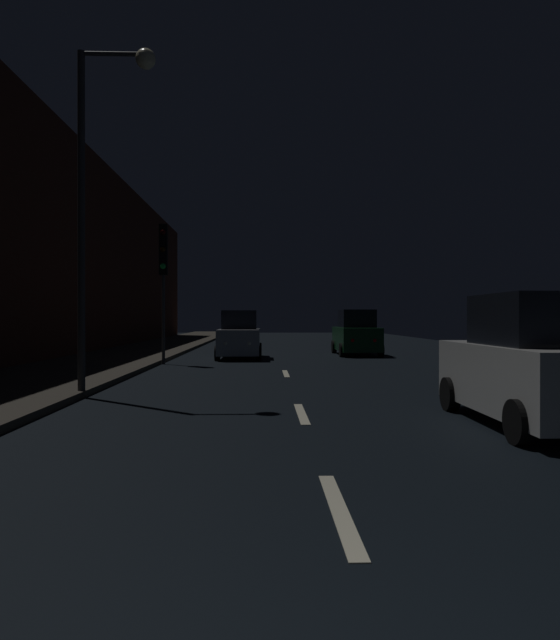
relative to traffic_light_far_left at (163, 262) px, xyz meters
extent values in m
cube|color=black|center=(4.46, 5.10, -3.86)|extent=(25.93, 84.00, 0.02)
cube|color=#38332B|center=(-2.30, 5.10, -3.78)|extent=(4.40, 84.00, 0.15)
cube|color=#472319|center=(-4.90, 1.60, 1.09)|extent=(0.80, 63.00, 9.88)
cube|color=beige|center=(4.46, -16.40, -3.85)|extent=(0.16, 2.20, 0.01)
cube|color=beige|center=(4.46, -11.22, -3.85)|extent=(0.16, 2.20, 0.01)
cube|color=beige|center=(4.46, -3.79, -3.85)|extent=(0.16, 2.20, 0.01)
cylinder|color=#38383A|center=(0.00, 0.02, -2.17)|extent=(0.12, 0.12, 3.36)
cube|color=black|center=(0.00, 0.02, 0.46)|extent=(0.33, 0.36, 1.90)
sphere|color=black|center=(0.01, -0.16, 1.09)|extent=(0.22, 0.22, 0.22)
sphere|color=black|center=(0.01, -0.16, 0.46)|extent=(0.22, 0.22, 0.22)
sphere|color=#19D84C|center=(0.01, -0.16, -0.18)|extent=(0.22, 0.22, 0.22)
cylinder|color=#2D2D30|center=(-0.20, -8.95, -0.07)|extent=(0.16, 0.16, 7.56)
cylinder|color=#2D2D30|center=(0.50, -8.95, 3.66)|extent=(1.40, 0.10, 0.10)
sphere|color=beige|center=(1.20, -8.95, 3.56)|extent=(0.44, 0.44, 0.44)
cube|color=#A5A8AD|center=(2.73, 3.10, -3.11)|extent=(1.72, 4.01, 1.05)
cube|color=black|center=(2.73, 3.24, -2.19)|extent=(1.46, 2.00, 0.80)
cylinder|color=black|center=(3.57, 1.69, -3.55)|extent=(0.21, 0.61, 0.61)
cylinder|color=black|center=(1.88, 1.69, -3.55)|extent=(0.21, 0.61, 0.61)
cylinder|color=black|center=(3.57, 4.50, -3.55)|extent=(0.21, 0.61, 0.61)
cylinder|color=black|center=(1.88, 4.50, -3.55)|extent=(0.21, 0.61, 0.61)
sphere|color=white|center=(3.20, 1.13, -3.11)|extent=(0.17, 0.17, 0.17)
sphere|color=white|center=(2.25, 1.13, -3.11)|extent=(0.17, 0.17, 0.17)
sphere|color=red|center=(3.20, 5.06, -3.11)|extent=(0.17, 0.17, 0.17)
sphere|color=red|center=(2.25, 5.06, -3.11)|extent=(0.17, 0.17, 0.17)
cube|color=silver|center=(8.13, -12.39, -3.09)|extent=(1.76, 4.11, 1.08)
cube|color=black|center=(8.13, -12.54, -2.14)|extent=(1.50, 2.06, 0.82)
cylinder|color=black|center=(7.26, -10.95, -3.54)|extent=(0.22, 0.63, 0.63)
cylinder|color=black|center=(8.99, -10.95, -3.54)|extent=(0.22, 0.63, 0.63)
cylinder|color=black|center=(7.26, -13.83, -3.54)|extent=(0.22, 0.63, 0.63)
sphere|color=slate|center=(7.64, -10.38, -3.09)|extent=(0.18, 0.18, 0.18)
sphere|color=slate|center=(8.61, -10.38, -3.09)|extent=(0.18, 0.18, 0.18)
cube|color=#0F3819|center=(8.13, 5.22, -3.09)|extent=(1.77, 4.13, 1.08)
cube|color=black|center=(8.13, 5.07, -2.14)|extent=(1.51, 2.07, 0.83)
cylinder|color=black|center=(7.26, 6.66, -3.54)|extent=(0.22, 0.63, 0.63)
cylinder|color=black|center=(9.00, 6.66, -3.54)|extent=(0.22, 0.63, 0.63)
cylinder|color=black|center=(7.26, 3.77, -3.54)|extent=(0.22, 0.63, 0.63)
cylinder|color=black|center=(9.00, 3.77, -3.54)|extent=(0.22, 0.63, 0.63)
sphere|color=slate|center=(7.64, 7.24, -3.09)|extent=(0.18, 0.18, 0.18)
sphere|color=slate|center=(8.62, 7.24, -3.09)|extent=(0.18, 0.18, 0.18)
sphere|color=red|center=(7.64, 3.19, -3.09)|extent=(0.18, 0.18, 0.18)
sphere|color=red|center=(8.62, 3.19, -3.09)|extent=(0.18, 0.18, 0.18)
camera|label=1|loc=(3.79, -21.47, -2.12)|focal=31.94mm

